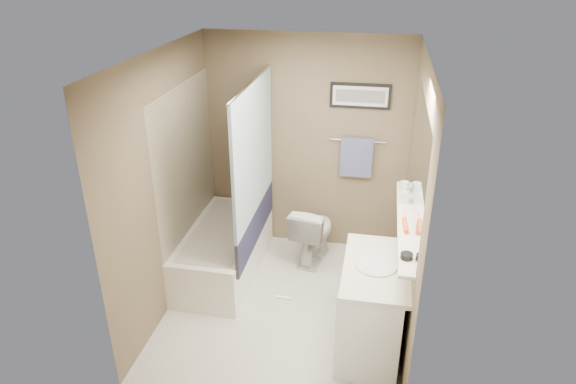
% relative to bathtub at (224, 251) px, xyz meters
% --- Properties ---
extents(ground, '(2.50, 2.50, 0.00)m').
position_rel_bathtub_xyz_m(ground, '(0.75, -0.46, -0.25)').
color(ground, silver).
rests_on(ground, ground).
extents(ceiling, '(2.20, 2.50, 0.04)m').
position_rel_bathtub_xyz_m(ceiling, '(0.75, -0.46, 2.13)').
color(ceiling, silver).
rests_on(ceiling, wall_back).
extents(wall_back, '(2.20, 0.04, 2.40)m').
position_rel_bathtub_xyz_m(wall_back, '(0.75, 0.77, 0.95)').
color(wall_back, brown).
rests_on(wall_back, ground).
extents(wall_front, '(2.20, 0.04, 2.40)m').
position_rel_bathtub_xyz_m(wall_front, '(0.75, -1.69, 0.95)').
color(wall_front, brown).
rests_on(wall_front, ground).
extents(wall_left, '(0.04, 2.50, 2.40)m').
position_rel_bathtub_xyz_m(wall_left, '(-0.33, -0.46, 0.95)').
color(wall_left, brown).
rests_on(wall_left, ground).
extents(wall_right, '(0.04, 2.50, 2.40)m').
position_rel_bathtub_xyz_m(wall_right, '(1.83, -0.46, 0.95)').
color(wall_right, brown).
rests_on(wall_right, ground).
extents(tile_surround, '(0.02, 1.55, 2.00)m').
position_rel_bathtub_xyz_m(tile_surround, '(-0.34, 0.04, 0.75)').
color(tile_surround, tan).
rests_on(tile_surround, wall_left).
extents(curtain_rod, '(0.02, 1.55, 0.02)m').
position_rel_bathtub_xyz_m(curtain_rod, '(0.35, 0.04, 1.80)').
color(curtain_rod, silver).
rests_on(curtain_rod, wall_left).
extents(curtain_upper, '(0.03, 1.45, 1.28)m').
position_rel_bathtub_xyz_m(curtain_upper, '(0.35, 0.04, 1.15)').
color(curtain_upper, silver).
rests_on(curtain_upper, curtain_rod).
extents(curtain_lower, '(0.03, 1.45, 0.36)m').
position_rel_bathtub_xyz_m(curtain_lower, '(0.35, 0.04, 0.33)').
color(curtain_lower, '#242443').
rests_on(curtain_lower, curtain_rod).
extents(mirror, '(0.02, 1.60, 1.00)m').
position_rel_bathtub_xyz_m(mirror, '(1.84, -0.61, 1.37)').
color(mirror, silver).
rests_on(mirror, wall_right).
extents(shelf, '(0.12, 1.60, 0.03)m').
position_rel_bathtub_xyz_m(shelf, '(1.79, -0.61, 0.85)').
color(shelf, silver).
rests_on(shelf, wall_right).
extents(towel_bar, '(0.60, 0.02, 0.02)m').
position_rel_bathtub_xyz_m(towel_bar, '(1.30, 0.75, 1.05)').
color(towel_bar, silver).
rests_on(towel_bar, wall_back).
extents(towel, '(0.34, 0.05, 0.44)m').
position_rel_bathtub_xyz_m(towel, '(1.30, 0.73, 0.87)').
color(towel, '#7D82B6').
rests_on(towel, towel_bar).
extents(art_frame, '(0.62, 0.02, 0.26)m').
position_rel_bathtub_xyz_m(art_frame, '(1.30, 0.77, 1.53)').
color(art_frame, black).
rests_on(art_frame, wall_back).
extents(art_mat, '(0.56, 0.00, 0.20)m').
position_rel_bathtub_xyz_m(art_mat, '(1.30, 0.76, 1.53)').
color(art_mat, white).
rests_on(art_mat, art_frame).
extents(art_image, '(0.50, 0.00, 0.13)m').
position_rel_bathtub_xyz_m(art_image, '(1.30, 0.75, 1.53)').
color(art_image, '#595959').
rests_on(art_image, art_mat).
extents(door, '(0.80, 0.02, 2.00)m').
position_rel_bathtub_xyz_m(door, '(1.30, -1.70, 0.75)').
color(door, silver).
rests_on(door, wall_front).
extents(door_handle, '(0.10, 0.02, 0.02)m').
position_rel_bathtub_xyz_m(door_handle, '(0.97, -1.65, 0.75)').
color(door_handle, silver).
rests_on(door_handle, door).
extents(bathtub, '(0.73, 1.51, 0.50)m').
position_rel_bathtub_xyz_m(bathtub, '(0.00, 0.00, 0.00)').
color(bathtub, white).
rests_on(bathtub, ground).
extents(tub_rim, '(0.56, 1.36, 0.02)m').
position_rel_bathtub_xyz_m(tub_rim, '(-0.00, 0.00, 0.25)').
color(tub_rim, beige).
rests_on(tub_rim, bathtub).
extents(toilet, '(0.49, 0.72, 0.67)m').
position_rel_bathtub_xyz_m(toilet, '(0.90, 0.42, 0.09)').
color(toilet, silver).
rests_on(toilet, ground).
extents(vanity, '(0.59, 0.95, 0.80)m').
position_rel_bathtub_xyz_m(vanity, '(1.60, -0.90, 0.15)').
color(vanity, white).
rests_on(vanity, ground).
extents(countertop, '(0.54, 0.96, 0.04)m').
position_rel_bathtub_xyz_m(countertop, '(1.59, -0.90, 0.57)').
color(countertop, silver).
rests_on(countertop, vanity).
extents(sink_basin, '(0.34, 0.34, 0.01)m').
position_rel_bathtub_xyz_m(sink_basin, '(1.58, -0.90, 0.60)').
color(sink_basin, silver).
rests_on(sink_basin, countertop).
extents(faucet_spout, '(0.02, 0.02, 0.10)m').
position_rel_bathtub_xyz_m(faucet_spout, '(1.78, -0.90, 0.64)').
color(faucet_spout, white).
rests_on(faucet_spout, countertop).
extents(faucet_knob, '(0.05, 0.05, 0.05)m').
position_rel_bathtub_xyz_m(faucet_knob, '(1.78, -0.80, 0.62)').
color(faucet_knob, silver).
rests_on(faucet_knob, countertop).
extents(candle_bowl_near, '(0.09, 0.09, 0.04)m').
position_rel_bathtub_xyz_m(candle_bowl_near, '(1.79, -1.18, 0.89)').
color(candle_bowl_near, black).
rests_on(candle_bowl_near, shelf).
extents(hair_brush_front, '(0.05, 0.22, 0.04)m').
position_rel_bathtub_xyz_m(hair_brush_front, '(1.79, -0.72, 0.89)').
color(hair_brush_front, '#D7511E').
rests_on(hair_brush_front, shelf).
extents(pink_comb, '(0.05, 0.16, 0.01)m').
position_rel_bathtub_xyz_m(pink_comb, '(1.79, -0.42, 0.87)').
color(pink_comb, '#FF9BBF').
rests_on(pink_comb, shelf).
extents(glass_jar, '(0.08, 0.08, 0.10)m').
position_rel_bathtub_xyz_m(glass_jar, '(1.79, -0.04, 0.92)').
color(glass_jar, silver).
rests_on(glass_jar, shelf).
extents(soap_bottle, '(0.07, 0.07, 0.16)m').
position_rel_bathtub_xyz_m(soap_bottle, '(1.79, -0.25, 0.94)').
color(soap_bottle, '#999999').
rests_on(soap_bottle, shelf).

